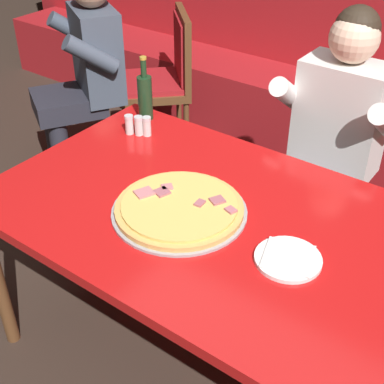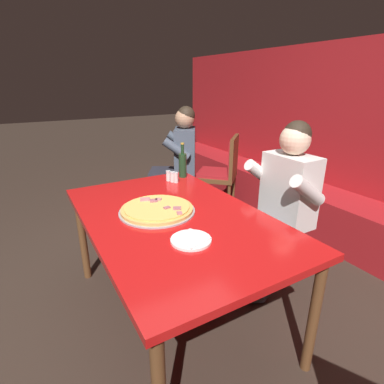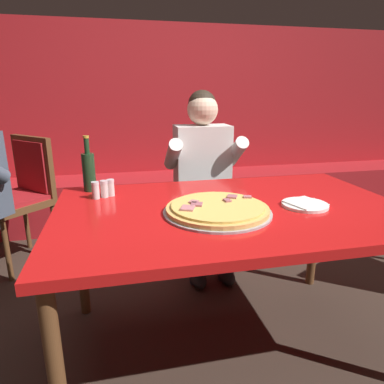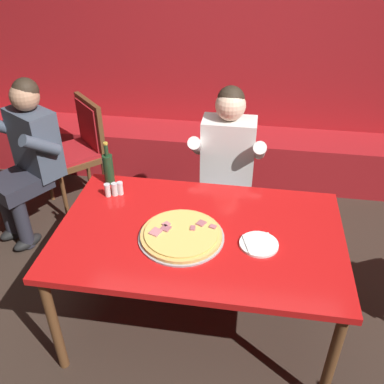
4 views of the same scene
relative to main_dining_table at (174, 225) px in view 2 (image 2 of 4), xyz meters
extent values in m
plane|color=#33261E|center=(0.00, 0.00, -0.69)|extent=(24.00, 24.00, 0.00)
cube|color=#A3191E|center=(0.00, 2.18, 0.26)|extent=(6.80, 0.16, 1.90)
cube|color=#A3191E|center=(0.00, 1.86, -0.46)|extent=(6.46, 0.48, 0.46)
cylinder|color=brown|center=(-0.74, -0.44, -0.33)|extent=(0.06, 0.06, 0.72)
cylinder|color=brown|center=(-0.74, 0.44, -0.33)|extent=(0.06, 0.06, 0.72)
cylinder|color=brown|center=(0.74, 0.44, -0.33)|extent=(0.06, 0.06, 0.72)
cube|color=red|center=(0.00, 0.00, 0.05)|extent=(1.60, 1.00, 0.04)
cylinder|color=#9E9EA3|center=(-0.09, -0.07, 0.07)|extent=(0.47, 0.47, 0.01)
cylinder|color=#DBA856|center=(-0.09, -0.07, 0.09)|extent=(0.45, 0.45, 0.02)
cylinder|color=#E5BC5B|center=(-0.09, -0.07, 0.10)|extent=(0.40, 0.40, 0.01)
cube|color=#A85B66|center=(-0.03, -0.03, 0.11)|extent=(0.03, 0.04, 0.01)
cube|color=#C6757A|center=(-0.23, -0.09, 0.11)|extent=(0.07, 0.08, 0.01)
cube|color=#A85B66|center=(-0.18, -0.05, 0.11)|extent=(0.06, 0.06, 0.01)
cube|color=#C6757A|center=(-0.18, -0.02, 0.11)|extent=(0.05, 0.05, 0.01)
cube|color=#B76670|center=(0.08, 0.00, 0.11)|extent=(0.04, 0.04, 0.01)
cube|color=#A85B66|center=(0.01, 0.02, 0.11)|extent=(0.06, 0.06, 0.01)
cylinder|color=white|center=(0.33, -0.07, 0.07)|extent=(0.21, 0.21, 0.01)
cube|color=white|center=(0.33, -0.07, 0.08)|extent=(0.19, 0.19, 0.01)
cylinder|color=#19381E|center=(-0.65, 0.41, 0.17)|extent=(0.07, 0.07, 0.20)
cylinder|color=#19381E|center=(-0.65, 0.41, 0.31)|extent=(0.03, 0.03, 0.08)
cylinder|color=#B29933|center=(-0.65, 0.41, 0.35)|extent=(0.03, 0.03, 0.01)
cylinder|color=silver|center=(-0.61, 0.26, 0.10)|extent=(0.04, 0.04, 0.07)
cylinder|color=#B23323|center=(-0.61, 0.26, 0.09)|extent=(0.03, 0.03, 0.04)
cylinder|color=silver|center=(-0.61, 0.26, 0.15)|extent=(0.04, 0.04, 0.01)
cylinder|color=silver|center=(-0.54, 0.29, 0.10)|extent=(0.04, 0.04, 0.07)
cylinder|color=silver|center=(-0.54, 0.29, 0.09)|extent=(0.03, 0.03, 0.04)
cylinder|color=silver|center=(-0.54, 0.29, 0.15)|extent=(0.04, 0.04, 0.01)
cylinder|color=silver|center=(-0.57, 0.28, 0.10)|extent=(0.04, 0.04, 0.07)
cylinder|color=#516B33|center=(-0.57, 0.28, 0.09)|extent=(0.03, 0.03, 0.04)
cylinder|color=silver|center=(-0.57, 0.28, 0.15)|extent=(0.04, 0.04, 0.01)
ellipsoid|color=black|center=(-0.02, 0.59, -0.64)|extent=(0.11, 0.24, 0.09)
ellipsoid|color=black|center=(0.18, 0.59, -0.64)|extent=(0.11, 0.24, 0.09)
cylinder|color=#282833|center=(-0.02, 0.59, -0.46)|extent=(0.11, 0.11, 0.43)
cylinder|color=#282833|center=(0.18, 0.59, -0.46)|extent=(0.11, 0.11, 0.43)
cube|color=#282833|center=(0.08, 0.69, -0.18)|extent=(0.34, 0.40, 0.12)
cube|color=silver|center=(0.08, 0.89, 0.09)|extent=(0.38, 0.22, 0.52)
cylinder|color=silver|center=(-0.14, 0.81, 0.17)|extent=(0.09, 0.30, 0.25)
cylinder|color=silver|center=(0.30, 0.81, 0.17)|extent=(0.09, 0.30, 0.25)
sphere|color=beige|center=(0.08, 0.89, 0.46)|extent=(0.21, 0.21, 0.21)
sphere|color=#2D2319|center=(0.08, 0.91, 0.49)|extent=(0.19, 0.19, 0.19)
cylinder|color=brown|center=(-1.54, 1.18, -0.46)|extent=(0.04, 0.04, 0.45)
cylinder|color=brown|center=(-1.27, 0.91, -0.46)|extent=(0.04, 0.04, 0.45)
cylinder|color=brown|center=(-1.27, 1.45, -0.46)|extent=(0.04, 0.04, 0.45)
cylinder|color=brown|center=(-1.00, 1.18, -0.46)|extent=(0.04, 0.04, 0.45)
cube|color=brown|center=(-1.27, 1.18, -0.21)|extent=(0.62, 0.62, 0.05)
cube|color=#A3191E|center=(-1.27, 1.18, -0.17)|extent=(0.57, 0.57, 0.03)
cube|color=brown|center=(-1.13, 1.32, 0.03)|extent=(0.34, 0.34, 0.45)
cube|color=#A3191E|center=(-1.14, 1.30, 0.03)|extent=(0.27, 0.27, 0.37)
ellipsoid|color=black|center=(-1.62, 0.63, -0.64)|extent=(0.22, 0.26, 0.09)
ellipsoid|color=black|center=(-1.45, 0.52, -0.64)|extent=(0.22, 0.26, 0.09)
cylinder|color=#282833|center=(-1.62, 0.63, -0.46)|extent=(0.11, 0.11, 0.43)
cylinder|color=#282833|center=(-1.45, 0.52, -0.46)|extent=(0.11, 0.11, 0.43)
cube|color=#282833|center=(-1.48, 0.66, -0.18)|extent=(0.50, 0.52, 0.12)
cube|color=#424C5B|center=(-1.38, 0.83, 0.09)|extent=(0.44, 0.38, 0.52)
cylinder|color=#424C5B|center=(-1.61, 0.88, 0.17)|extent=(0.23, 0.30, 0.25)
cylinder|color=#424C5B|center=(-1.23, 0.65, 0.17)|extent=(0.23, 0.30, 0.25)
sphere|color=tan|center=(-1.38, 0.83, 0.46)|extent=(0.21, 0.21, 0.21)
sphere|color=#2D2319|center=(-1.37, 0.84, 0.49)|extent=(0.19, 0.19, 0.19)
camera|label=1|loc=(0.83, -1.24, 1.18)|focal=50.00mm
camera|label=2|loc=(1.50, -0.73, 0.83)|focal=28.00mm
camera|label=3|loc=(-0.50, -1.41, 0.58)|focal=32.00mm
camera|label=4|loc=(0.25, -1.85, 1.57)|focal=40.00mm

